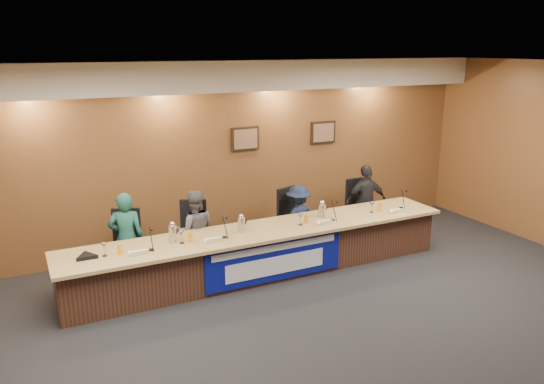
{
  "coord_description": "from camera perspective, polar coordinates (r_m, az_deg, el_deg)",
  "views": [
    {
      "loc": [
        -3.26,
        -4.48,
        3.42
      ],
      "look_at": [
        0.16,
        2.43,
        1.29
      ],
      "focal_mm": 35.0,
      "sensor_mm": 36.0,
      "label": 1
    }
  ],
  "objects": [
    {
      "name": "floor",
      "position": [
        6.52,
        8.59,
        -16.43
      ],
      "size": [
        10.0,
        10.0,
        0.0
      ],
      "primitive_type": "plane",
      "color": "black",
      "rests_on": "ground"
    },
    {
      "name": "ceiling",
      "position": [
        5.55,
        9.94,
        12.92
      ],
      "size": [
        10.0,
        8.0,
        0.04
      ],
      "primitive_type": "cube",
      "color": "silver",
      "rests_on": "wall_back"
    },
    {
      "name": "wall_back",
      "position": [
        9.27,
        -5.23,
        4.04
      ],
      "size": [
        10.0,
        0.04,
        3.2
      ],
      "primitive_type": "cube",
      "color": "brown",
      "rests_on": "floor"
    },
    {
      "name": "soffit",
      "position": [
        8.87,
        -4.84,
        12.33
      ],
      "size": [
        10.0,
        0.5,
        0.5
      ],
      "primitive_type": "cube",
      "color": "beige",
      "rests_on": "wall_back"
    },
    {
      "name": "dais_body",
      "position": [
        8.21,
        -0.93,
        -6.53
      ],
      "size": [
        6.0,
        0.8,
        0.7
      ],
      "primitive_type": "cube",
      "color": "#402518",
      "rests_on": "floor"
    },
    {
      "name": "dais_top",
      "position": [
        8.04,
        -0.79,
        -4.17
      ],
      "size": [
        6.1,
        0.95,
        0.05
      ],
      "primitive_type": "cube",
      "color": "tan",
      "rests_on": "dais_body"
    },
    {
      "name": "banner",
      "position": [
        7.86,
        0.38,
        -7.34
      ],
      "size": [
        2.2,
        0.02,
        0.65
      ],
      "primitive_type": "cube",
      "color": "navy",
      "rests_on": "dais_body"
    },
    {
      "name": "banner_text_upper",
      "position": [
        7.77,
        0.43,
        -6.01
      ],
      "size": [
        2.0,
        0.01,
        0.1
      ],
      "primitive_type": "cube",
      "color": "silver",
      "rests_on": "banner"
    },
    {
      "name": "banner_text_lower",
      "position": [
        7.88,
        0.43,
        -7.91
      ],
      "size": [
        1.6,
        0.01,
        0.28
      ],
      "primitive_type": "cube",
      "color": "silver",
      "rests_on": "banner"
    },
    {
      "name": "wall_photo_left",
      "position": [
        9.35,
        -2.9,
        5.73
      ],
      "size": [
        0.52,
        0.04,
        0.42
      ],
      "primitive_type": "cube",
      "color": "black",
      "rests_on": "wall_back"
    },
    {
      "name": "wall_photo_right",
      "position": [
        10.08,
        5.51,
        6.39
      ],
      "size": [
        0.52,
        0.04,
        0.42
      ],
      "primitive_type": "cube",
      "color": "black",
      "rests_on": "wall_back"
    },
    {
      "name": "panelist_a",
      "position": [
        8.06,
        -15.37,
        -4.86
      ],
      "size": [
        0.59,
        0.48,
        1.4
      ],
      "primitive_type": "imported",
      "rotation": [
        0.0,
        0.0,
        2.82
      ],
      "color": "#184E44",
      "rests_on": "floor"
    },
    {
      "name": "panelist_b",
      "position": [
        8.31,
        -8.31,
        -4.18
      ],
      "size": [
        0.73,
        0.62,
        1.31
      ],
      "primitive_type": "imported",
      "rotation": [
        0.0,
        0.0,
        2.92
      ],
      "color": "#55565B",
      "rests_on": "floor"
    },
    {
      "name": "panelist_c",
      "position": [
        9.03,
        2.84,
        -2.89
      ],
      "size": [
        0.8,
        0.51,
        1.17
      ],
      "primitive_type": "imported",
      "rotation": [
        0.0,
        0.0,
        3.25
      ],
      "color": "#111C34",
      "rests_on": "floor"
    },
    {
      "name": "panelist_d",
      "position": [
        9.73,
        10.05,
        -1.11
      ],
      "size": [
        0.85,
        0.46,
        1.38
      ],
      "primitive_type": "imported",
      "rotation": [
        0.0,
        0.0,
        2.98
      ],
      "color": "black",
      "rests_on": "floor"
    },
    {
      "name": "office_chair_a",
      "position": [
        8.23,
        -15.4,
        -6.09
      ],
      "size": [
        0.61,
        0.61,
        0.08
      ],
      "primitive_type": "cube",
      "rotation": [
        0.0,
        0.0,
        -0.33
      ],
      "color": "black",
      "rests_on": "floor"
    },
    {
      "name": "office_chair_b",
      "position": [
        8.46,
        -8.48,
        -5.09
      ],
      "size": [
        0.63,
        0.63,
        0.08
      ],
      "primitive_type": "cube",
      "rotation": [
        0.0,
        0.0,
        -0.4
      ],
      "color": "black",
      "rests_on": "floor"
    },
    {
      "name": "office_chair_c",
      "position": [
        9.15,
        2.52,
        -3.34
      ],
      "size": [
        0.6,
        0.6,
        0.08
      ],
      "primitive_type": "cube",
      "rotation": [
        0.0,
        0.0,
        0.31
      ],
      "color": "black",
      "rests_on": "floor"
    },
    {
      "name": "office_chair_d",
      "position": [
        9.87,
        9.65,
        -2.14
      ],
      "size": [
        0.49,
        0.49,
        0.08
      ],
      "primitive_type": "cube",
      "rotation": [
        0.0,
        0.0,
        0.03
      ],
      "color": "black",
      "rests_on": "floor"
    },
    {
      "name": "nameplate_a",
      "position": [
        7.24,
        -14.13,
        -6.34
      ],
      "size": [
        0.24,
        0.08,
        0.1
      ],
      "primitive_type": "cube",
      "rotation": [
        0.31,
        0.0,
        0.0
      ],
      "color": "white",
      "rests_on": "dais_top"
    },
    {
      "name": "microphone_a",
      "position": [
        7.39,
        -12.83,
        -6.07
      ],
      "size": [
        0.07,
        0.07,
        0.02
      ],
      "primitive_type": "cylinder",
      "color": "black",
      "rests_on": "dais_top"
    },
    {
      "name": "juice_glass_a",
      "position": [
        7.34,
        -16.02,
        -5.92
      ],
      "size": [
        0.06,
        0.06,
        0.15
      ],
      "primitive_type": "cylinder",
      "color": "orange",
      "rests_on": "dais_top"
    },
    {
      "name": "water_glass_a",
      "position": [
        7.33,
        -17.6,
        -5.94
      ],
      "size": [
        0.08,
        0.08,
        0.18
      ],
      "primitive_type": "cylinder",
      "color": "silver",
      "rests_on": "dais_top"
    },
    {
      "name": "nameplate_b",
      "position": [
        7.51,
        -6.26,
        -5.14
      ],
      "size": [
        0.24,
        0.08,
        0.1
      ],
      "primitive_type": "cube",
      "rotation": [
        0.31,
        0.0,
        0.0
      ],
      "color": "white",
      "rests_on": "dais_top"
    },
    {
      "name": "microphone_b",
      "position": [
        7.7,
        -5.12,
        -4.86
      ],
      "size": [
        0.07,
        0.07,
        0.02
      ],
      "primitive_type": "cylinder",
      "color": "black",
      "rests_on": "dais_top"
    },
    {
      "name": "juice_glass_b",
      "position": [
        7.57,
        -8.78,
        -4.82
      ],
      "size": [
        0.06,
        0.06,
        0.15
      ],
      "primitive_type": "cylinder",
      "color": "orange",
      "rests_on": "dais_top"
    },
    {
      "name": "water_glass_b",
      "position": [
        7.54,
        -9.71,
        -4.82
      ],
      "size": [
        0.08,
        0.08,
        0.18
      ],
      "primitive_type": "cylinder",
      "color": "silver",
      "rests_on": "dais_top"
    },
    {
      "name": "nameplate_c",
      "position": [
        8.23,
        5.8,
        -3.25
      ],
      "size": [
        0.24,
        0.08,
        0.1
      ],
      "primitive_type": "cube",
      "rotation": [
        0.31,
        0.0,
        0.0
      ],
      "color": "white",
      "rests_on": "dais_top"
    },
    {
      "name": "microphone_c",
      "position": [
        8.47,
        6.53,
        -3.0
      ],
      "size": [
        0.07,
        0.07,
        0.02
      ],
      "primitive_type": "cylinder",
      "color": "black",
      "rests_on": "dais_top"
    },
    {
      "name": "juice_glass_c",
      "position": [
        8.29,
        3.71,
        -2.86
      ],
      "size": [
        0.06,
        0.06,
        0.15
      ],
      "primitive_type": "cylinder",
      "color": "orange",
      "rests_on": "dais_top"
    },
    {
      "name": "water_glass_c",
      "position": [
        8.18,
        3.09,
        -2.98
      ],
      "size": [
        0.08,
        0.08,
        0.18
      ],
      "primitive_type": "cylinder",
      "color": "silver",
      "rests_on": "dais_top"
    },
    {
      "name": "nameplate_d",
      "position": [
        9.01,
        13.41,
        -1.95
      ],
      "size": [
        0.24,
        0.08,
        0.1
      ],
      "primitive_type": "cube",
      "rotation": [
        0.31,
        0.0,
        0.0
      ],
      "color": "white",
      "rests_on": "dais_top"
    },
    {
      "name": "microphone_d",
      "position": [
        9.3,
        13.72,
        -1.66
      ],
      "size": [
        0.07,
        0.07,
        0.02
      ],
      "primitive_type": "cylinder",
      "color": "black",
      "rests_on": "dais_top"
    },
    {
      "name": "juice_glass_d",
      "position": [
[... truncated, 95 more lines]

